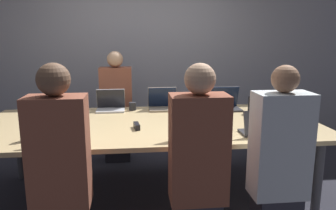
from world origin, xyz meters
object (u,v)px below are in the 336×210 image
(bottle_near_right, at_px, (284,120))
(laptop_far_center, at_px, (162,103))
(person_near_right, at_px, (279,165))
(bottle_near_midright, at_px, (219,122))
(laptop_near_right, at_px, (262,128))
(person_near_midright, at_px, (198,168))
(laptop_near_midright, at_px, (191,128))
(laptop_far_midleft, at_px, (111,104))
(bottle_far_right, at_px, (251,104))
(person_near_left, at_px, (60,170))
(bottle_near_left, at_px, (33,127))
(cup_far_midleft, at_px, (133,106))
(laptop_near_left, at_px, (60,134))
(person_far_midleft, at_px, (117,109))
(stapler, at_px, (137,126))
(laptop_far_right, at_px, (225,103))

(bottle_near_right, relative_size, laptop_far_center, 0.62)
(person_near_right, height_order, bottle_near_midright, person_near_right)
(laptop_near_right, height_order, person_near_midright, person_near_midright)
(bottle_near_right, xyz_separation_m, laptop_near_midright, (-0.87, -0.12, -0.01))
(person_near_right, relative_size, person_near_midright, 0.99)
(laptop_near_right, distance_m, person_near_right, 0.49)
(person_near_right, relative_size, laptop_far_center, 4.32)
(laptop_far_midleft, bearing_deg, person_near_right, -50.23)
(bottle_far_right, bearing_deg, person_near_left, -145.15)
(person_near_right, xyz_separation_m, bottle_near_left, (-1.87, 0.57, 0.19))
(cup_far_midleft, bearing_deg, laptop_near_left, -117.12)
(person_far_midleft, xyz_separation_m, stapler, (0.24, -1.23, 0.11))
(laptop_near_right, height_order, stapler, laptop_near_right)
(bottle_near_right, xyz_separation_m, laptop_near_left, (-1.93, -0.17, -0.02))
(laptop_near_midright, xyz_separation_m, cup_far_midleft, (-0.49, 1.08, -0.03))
(bottle_near_right, bearing_deg, laptop_near_right, -154.04)
(laptop_far_right, bearing_deg, bottle_near_midright, -109.17)
(laptop_far_right, xyz_separation_m, stapler, (-1.04, -0.71, -0.05))
(laptop_near_right, bearing_deg, person_near_midright, 36.59)
(laptop_near_right, height_order, laptop_near_midright, laptop_near_midright)
(laptop_near_right, relative_size, laptop_far_right, 1.06)
(laptop_near_left, bearing_deg, bottle_far_right, -155.28)
(bottle_far_right, height_order, stapler, bottle_far_right)
(bottle_near_midright, bearing_deg, laptop_far_right, 70.83)
(laptop_near_midright, bearing_deg, person_near_left, 23.85)
(person_near_midright, height_order, person_far_midleft, person_near_midright)
(laptop_far_center, height_order, stapler, laptop_far_center)
(bottle_near_right, distance_m, laptop_far_center, 1.40)
(laptop_far_center, height_order, person_far_midleft, person_far_midleft)
(bottle_near_left, bearing_deg, person_far_midleft, 67.05)
(person_near_midright, bearing_deg, laptop_far_center, -86.09)
(laptop_near_right, relative_size, stapler, 2.24)
(person_near_midright, relative_size, person_far_midleft, 1.01)
(person_near_left, distance_m, cup_far_midleft, 1.60)
(laptop_far_center, bearing_deg, bottle_near_left, -139.36)
(person_near_midright, xyz_separation_m, bottle_near_midright, (0.31, 0.60, 0.17))
(person_near_right, bearing_deg, stapler, -37.23)
(person_near_left, relative_size, stapler, 9.34)
(bottle_near_left, xyz_separation_m, bottle_near_midright, (1.58, 0.02, -0.01))
(bottle_near_left, bearing_deg, laptop_far_center, 40.64)
(person_near_midright, bearing_deg, person_far_midleft, -71.92)
(laptop_far_center, relative_size, person_far_midleft, 0.23)
(laptop_near_right, xyz_separation_m, bottle_near_midright, (-0.34, 0.12, 0.03))
(bottle_far_right, bearing_deg, bottle_near_midright, -127.74)
(laptop_near_right, xyz_separation_m, laptop_far_midleft, (-1.35, 1.10, 0.01))
(bottle_far_right, relative_size, laptop_far_midleft, 0.69)
(laptop_near_left, distance_m, bottle_near_midright, 1.35)
(bottle_near_left, relative_size, laptop_far_right, 0.71)
(laptop_near_left, height_order, person_far_midleft, person_far_midleft)
(bottle_near_right, bearing_deg, bottle_near_left, -179.37)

